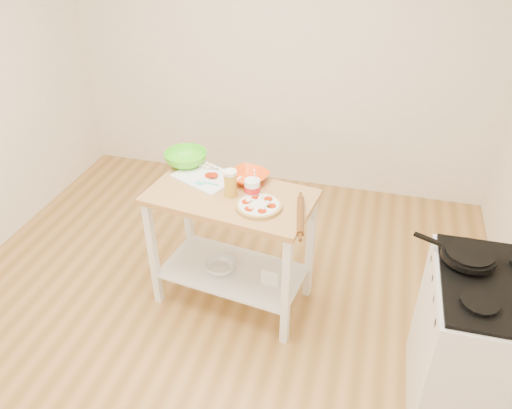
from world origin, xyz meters
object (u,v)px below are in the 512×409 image
Objects in this scene: spatula at (206,183)px; green_bowl at (186,158)px; orange_bowl at (248,177)px; shelf_glass_bowl at (220,267)px; knife at (195,166)px; shelf_bin at (273,273)px; gas_stove at (482,348)px; cutting_board at (206,176)px; skillet at (467,255)px; pizza at (259,205)px; beer_pint at (230,183)px; prep_island at (231,227)px; yogurt_tub at (252,188)px; rolling_pin at (300,216)px.

spatula is 0.51× the size of green_bowl.
orange_bowl is 0.69m from shelf_glass_bowl.
shelf_bin is at bearing -23.81° from knife.
gas_stove reaches higher than orange_bowl.
shelf_bin is at bearing 3.83° from cutting_board.
skillet is at bearing 6.72° from cutting_board.
cutting_board is at bearing 126.15° from shelf_glass_bowl.
pizza reaches higher than shelf_glass_bowl.
cutting_board reaches higher than spatula.
pizza is 1.86× the size of spatula.
shelf_bin is (-1.11, 0.33, -0.65)m from skillet.
cutting_board is at bearing 142.77° from beer_pint.
orange_bowl is (-0.15, 0.29, 0.02)m from pizza.
prep_island is 7.31× the size of spatula.
skillet is 1.86m from knife.
green_bowl reaches higher than pizza.
shelf_bin is at bearing -172.29° from skillet.
gas_stove is 1.37m from shelf_bin.
orange_bowl is at bearing 117.15° from pizza.
beer_pint is at bearing -171.91° from yogurt_tub.
spatula is 0.71m from rolling_pin.
rolling_pin is 0.64m from shelf_bin.
yogurt_tub is 0.66m from shelf_bin.
knife is (-0.12, 0.09, 0.01)m from cutting_board.
shelf_glass_bowl is (-0.57, 0.13, -0.63)m from rolling_pin.
pizza reaches higher than spatula.
rolling_pin is (0.27, -0.05, 0.01)m from pizza.
orange_bowl is 1.46× the size of beer_pint.
rolling_pin is 1.73× the size of shelf_glass_bowl.
skillet reaches higher than spatula.
green_bowl is at bearing 144.31° from prep_island.
gas_stove reaches higher than green_bowl.
beer_pint is at bearing -107.56° from orange_bowl.
skillet is 1.93× the size of yogurt_tub.
beer_pint is (-1.57, 0.49, 0.52)m from gas_stove.
shelf_glass_bowl is (-0.09, -0.02, -0.70)m from beer_pint.
prep_island is 5.20× the size of shelf_glass_bowl.
pizza is 0.67m from knife.
green_bowl is 1.01m from shelf_bin.
rolling_pin is (0.35, -0.17, -0.04)m from yogurt_tub.
gas_stove is at bearing -17.55° from prep_island.
cutting_board is 0.11m from spatula.
green_bowl is 0.81m from shelf_glass_bowl.
green_bowl is (-0.64, 0.41, 0.03)m from pizza.
spatula is at bearing 171.37° from yogurt_tub.
yogurt_tub reaches higher than gas_stove.
rolling_pin is 3.02× the size of shelf_bin.
shelf_bin is (0.08, 0.07, -0.59)m from pizza.
prep_island is 0.39m from cutting_board.
spatula is at bearing 162.33° from rolling_pin.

